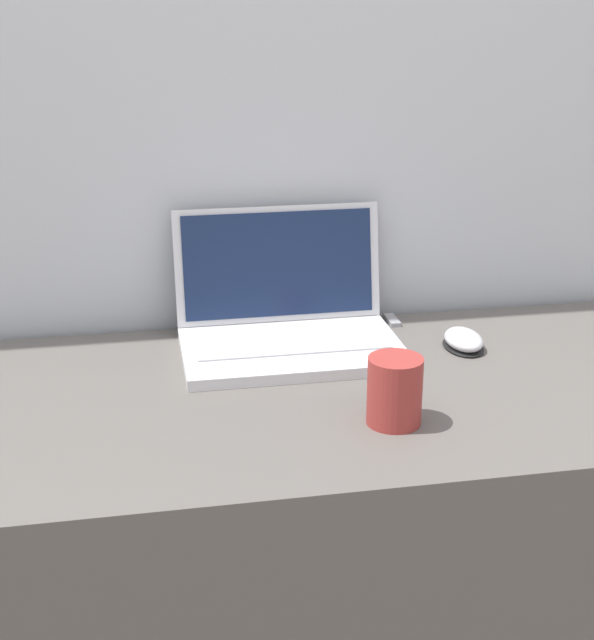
{
  "coord_description": "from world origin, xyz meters",
  "views": [
    {
      "loc": [
        -0.3,
        -0.96,
        1.33
      ],
      "look_at": [
        -0.05,
        0.42,
        0.82
      ],
      "focal_mm": 50.0,
      "sensor_mm": 36.0,
      "label": 1
    }
  ],
  "objects_px": {
    "drink_cup": "(395,390)",
    "computer_mouse": "(464,341)",
    "laptop": "(287,320)",
    "usb_stick": "(392,320)"
  },
  "relations": [
    {
      "from": "drink_cup",
      "to": "laptop",
      "type": "bearing_deg",
      "value": 106.86
    },
    {
      "from": "laptop",
      "to": "computer_mouse",
      "type": "relative_size",
      "value": 3.72
    },
    {
      "from": "laptop",
      "to": "drink_cup",
      "type": "relative_size",
      "value": 3.72
    },
    {
      "from": "drink_cup",
      "to": "computer_mouse",
      "type": "height_order",
      "value": "drink_cup"
    },
    {
      "from": "laptop",
      "to": "usb_stick",
      "type": "height_order",
      "value": "laptop"
    },
    {
      "from": "computer_mouse",
      "to": "usb_stick",
      "type": "bearing_deg",
      "value": 119.8
    },
    {
      "from": "laptop",
      "to": "usb_stick",
      "type": "xyz_separation_m",
      "value": [
        0.22,
        0.08,
        -0.05
      ]
    },
    {
      "from": "computer_mouse",
      "to": "usb_stick",
      "type": "height_order",
      "value": "computer_mouse"
    },
    {
      "from": "computer_mouse",
      "to": "usb_stick",
      "type": "relative_size",
      "value": 1.72
    },
    {
      "from": "drink_cup",
      "to": "computer_mouse",
      "type": "bearing_deg",
      "value": 51.57
    }
  ]
}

